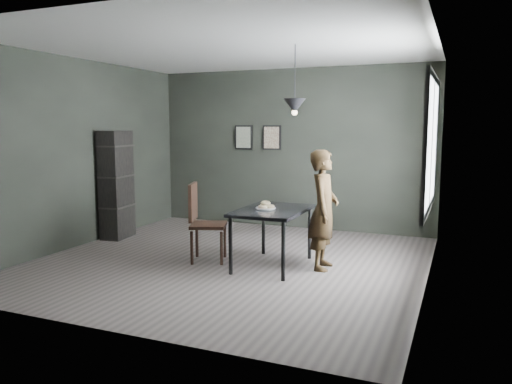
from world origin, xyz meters
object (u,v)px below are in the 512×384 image
at_px(shelf_unit, 116,185).
at_px(pendant_lamp, 295,106).
at_px(white_plate, 266,209).
at_px(wood_chair, 201,217).
at_px(woman, 324,210).
at_px(cafe_table, 273,215).

bearing_deg(shelf_unit, pendant_lamp, -16.80).
xyz_separation_m(white_plate, wood_chair, (-0.89, -0.07, -0.16)).
xyz_separation_m(white_plate, woman, (0.70, 0.20, 0.00)).
xyz_separation_m(cafe_table, woman, (0.63, 0.15, 0.08)).
xyz_separation_m(white_plate, shelf_unit, (-2.85, 0.66, 0.11)).
bearing_deg(pendant_lamp, woman, 7.86).
bearing_deg(wood_chair, shelf_unit, 139.87).
height_order(wood_chair, shelf_unit, shelf_unit).
distance_m(woman, shelf_unit, 3.58).
bearing_deg(cafe_table, wood_chair, -172.79).
distance_m(white_plate, woman, 0.73).
relative_size(white_plate, woman, 0.15).
bearing_deg(white_plate, cafe_table, 34.32).
bearing_deg(woman, white_plate, 100.92).
height_order(white_plate, shelf_unit, shelf_unit).
relative_size(cafe_table, wood_chair, 1.14).
bearing_deg(white_plate, woman, 16.10).
bearing_deg(wood_chair, woman, -9.83).
bearing_deg(woman, pendant_lamp, 92.68).
distance_m(cafe_table, wood_chair, 0.98).
bearing_deg(white_plate, wood_chair, -175.42).
height_order(cafe_table, pendant_lamp, pendant_lamp).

